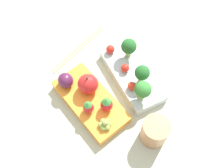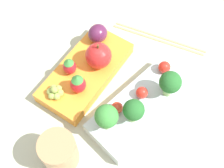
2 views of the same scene
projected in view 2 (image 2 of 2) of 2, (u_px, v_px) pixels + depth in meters
The scene contains 16 objects.
ground_plane at pixel (113, 93), 0.63m from camera, with size 4.00×4.00×0.00m, color #ADB7A3.
bento_box_savoury at pixel (141, 108), 0.60m from camera, with size 0.22×0.12×0.03m.
bento_box_fruit at pixel (85, 73), 0.64m from camera, with size 0.21×0.11×0.03m.
broccoli_floret_0 at pixel (106, 117), 0.53m from camera, with size 0.04×0.04×0.06m.
broccoli_floret_1 at pixel (170, 83), 0.56m from camera, with size 0.04×0.04×0.06m.
broccoli_floret_2 at pixel (134, 110), 0.54m from camera, with size 0.04×0.04×0.06m.
cherry_tomato_0 at pixel (117, 108), 0.57m from camera, with size 0.02×0.02×0.02m.
cherry_tomato_1 at pixel (164, 67), 0.61m from camera, with size 0.02×0.02×0.02m.
cherry_tomato_2 at pixel (142, 93), 0.59m from camera, with size 0.02×0.02×0.02m.
apple at pixel (98, 56), 0.61m from camera, with size 0.05×0.05×0.06m.
strawberry_0 at pixel (78, 84), 0.58m from camera, with size 0.03×0.03×0.05m.
strawberry_1 at pixel (69, 66), 0.61m from camera, with size 0.03×0.03×0.04m.
plum at pixel (98, 33), 0.64m from camera, with size 0.04×0.04×0.04m.
grape_cluster at pixel (55, 92), 0.59m from camera, with size 0.03×0.03×0.02m.
drinking_cup at pixel (59, 152), 0.53m from camera, with size 0.06×0.06×0.07m.
chopsticks_pair at pixel (159, 38), 0.69m from camera, with size 0.07×0.21×0.01m.
Camera 2 is at (0.23, 0.17, 0.56)m, focal length 50.00 mm.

